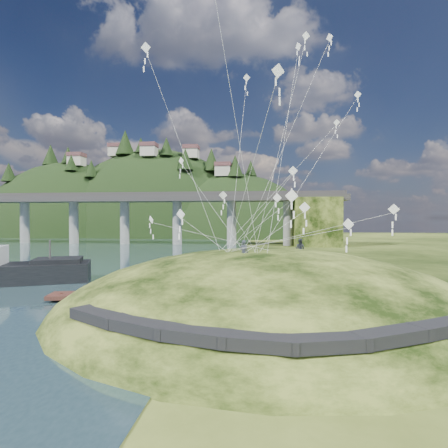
# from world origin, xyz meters

# --- Properties ---
(ground) EXTENTS (320.00, 320.00, 0.00)m
(ground) POSITION_xyz_m (0.00, 0.00, 0.00)
(ground) COLOR black
(ground) RESTS_ON ground
(grass_hill) EXTENTS (36.00, 32.00, 13.00)m
(grass_hill) POSITION_xyz_m (8.00, 2.00, -1.50)
(grass_hill) COLOR black
(grass_hill) RESTS_ON ground
(footpath) EXTENTS (22.29, 5.84, 0.83)m
(footpath) POSITION_xyz_m (7.46, -9.74, 2.08)
(footpath) COLOR black
(footpath) RESTS_ON ground
(bridge) EXTENTS (160.00, 11.00, 15.00)m
(bridge) POSITION_xyz_m (-26.46, 70.07, 9.70)
(bridge) COLOR #2D2B2B
(bridge) RESTS_ON ground
(far_ridge) EXTENTS (153.00, 70.00, 94.50)m
(far_ridge) POSITION_xyz_m (-43.58, 122.17, -7.44)
(far_ridge) COLOR black
(far_ridge) RESTS_ON ground
(wooden_dock) EXTENTS (14.80, 5.07, 1.05)m
(wooden_dock) POSITION_xyz_m (-4.50, 4.27, 0.46)
(wooden_dock) COLOR #361A16
(wooden_dock) RESTS_ON ground
(kite_flyers) EXTENTS (5.72, 5.68, 2.03)m
(kite_flyers) POSITION_xyz_m (9.28, 2.98, 5.80)
(kite_flyers) COLOR #282C35
(kite_flyers) RESTS_ON ground
(kite_swarm) EXTENTS (20.65, 16.75, 19.82)m
(kite_swarm) POSITION_xyz_m (7.75, 2.10, 14.24)
(kite_swarm) COLOR white
(kite_swarm) RESTS_ON ground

